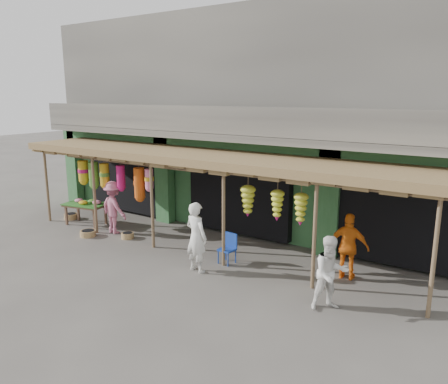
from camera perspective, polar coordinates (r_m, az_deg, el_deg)
The scene contains 12 objects.
ground at distance 12.44m, azimuth -3.40°, elevation -8.25°, with size 80.00×80.00×0.00m, color #514C47.
building at distance 15.80m, azimuth 7.26°, elevation 8.70°, with size 16.40×6.80×7.00m.
awning at distance 12.49m, azimuth -1.84°, elevation 4.10°, with size 14.00×2.70×2.79m.
flower_table at distance 15.83m, azimuth -17.56°, elevation -1.58°, with size 1.59×1.12×0.87m.
blue_chair at distance 11.77m, azimuth 0.62°, elevation -7.13°, with size 0.42×0.43×0.81m.
basket_left at distance 16.82m, azimuth -19.37°, elevation -3.01°, with size 0.47×0.47×0.20m, color olive.
basket_mid at distance 14.64m, azimuth -17.34°, elevation -5.19°, with size 0.50×0.50×0.19m, color olive.
basket_right at distance 14.12m, azimuth -12.48°, elevation -5.57°, with size 0.40×0.40×0.18m, color olive.
person_front at distance 11.10m, azimuth -3.64°, elevation -5.90°, with size 0.66×0.43×1.82m, color white.
person_right at distance 9.49m, azimuth 13.74°, elevation -10.27°, with size 0.78×0.61×1.60m, color white.
person_vendor at distance 11.07m, azimuth 15.97°, elevation -6.88°, with size 0.97×0.40×1.65m, color orange.
person_shopper at distance 14.56m, azimuth -14.18°, elevation -1.96°, with size 1.11×0.64×1.71m, color #C26782.
Camera 1 is at (7.05, -9.24, 4.44)m, focal length 35.00 mm.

